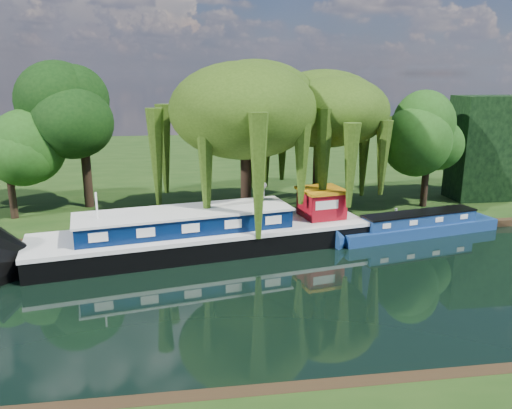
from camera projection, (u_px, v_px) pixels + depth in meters
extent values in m
plane|color=black|center=(288.00, 290.00, 23.97)|extent=(120.00, 120.00, 0.00)
cube|color=black|center=(227.00, 163.00, 56.46)|extent=(120.00, 52.00, 0.45)
cube|color=black|center=(204.00, 242.00, 29.20)|extent=(19.86, 7.86, 1.29)
cube|color=silver|center=(204.00, 230.00, 29.01)|extent=(19.98, 7.97, 0.24)
cube|color=#05163D|center=(185.00, 221.00, 28.51)|extent=(12.39, 5.30, 1.02)
cube|color=silver|center=(185.00, 212.00, 28.36)|extent=(12.64, 5.55, 0.13)
cube|color=maroon|center=(321.00, 204.00, 31.14)|extent=(2.77, 2.77, 1.62)
cube|color=orange|center=(322.00, 190.00, 30.91)|extent=(3.09, 3.09, 0.17)
cylinder|color=silver|center=(97.00, 216.00, 26.82)|extent=(0.11, 0.11, 2.59)
cube|color=navy|center=(418.00, 230.00, 32.05)|extent=(11.32, 4.15, 0.84)
cube|color=navy|center=(419.00, 219.00, 31.86)|extent=(7.94, 3.00, 0.70)
cube|color=black|center=(420.00, 213.00, 31.76)|extent=(8.05, 3.11, 0.09)
cube|color=silver|center=(387.00, 226.00, 30.22)|extent=(0.56, 0.16, 0.30)
cube|color=silver|center=(414.00, 223.00, 30.87)|extent=(0.56, 0.16, 0.30)
cube|color=silver|center=(439.00, 220.00, 31.52)|extent=(0.56, 0.16, 0.30)
cube|color=silver|center=(464.00, 217.00, 32.17)|extent=(0.56, 0.16, 0.30)
imported|color=maroon|center=(106.00, 260.00, 27.76)|extent=(3.60, 2.62, 0.73)
cylinder|color=black|center=(246.00, 177.00, 33.07)|extent=(0.78, 0.78, 5.98)
ellipsoid|color=#243E0D|center=(245.00, 111.00, 31.97)|extent=(8.36, 8.36, 5.40)
cylinder|color=black|center=(318.00, 176.00, 34.55)|extent=(0.77, 0.77, 5.41)
ellipsoid|color=#243E0D|center=(320.00, 120.00, 33.55)|extent=(7.39, 7.39, 4.77)
cylinder|color=black|center=(10.00, 180.00, 33.60)|extent=(0.43, 0.43, 5.37)
ellipsoid|color=#1A3E0F|center=(6.00, 147.00, 33.04)|extent=(4.39, 4.39, 4.39)
cylinder|color=black|center=(86.00, 158.00, 36.33)|extent=(0.74, 0.74, 7.32)
ellipsoid|color=black|center=(82.00, 116.00, 35.57)|extent=(5.86, 5.86, 5.86)
cylinder|color=black|center=(426.00, 169.00, 36.69)|extent=(0.51, 0.51, 5.56)
ellipsoid|color=#1A3E0F|center=(429.00, 138.00, 36.11)|extent=(4.45, 4.45, 4.45)
cube|color=black|center=(491.00, 148.00, 38.84)|extent=(6.00, 3.00, 8.00)
cylinder|color=silver|center=(264.00, 204.00, 33.70)|extent=(0.10, 0.10, 2.20)
sphere|color=white|center=(264.00, 185.00, 33.37)|extent=(0.36, 0.36, 0.36)
cylinder|color=silver|center=(100.00, 228.00, 30.40)|extent=(0.16, 0.16, 1.00)
cylinder|color=silver|center=(198.00, 224.00, 31.22)|extent=(0.16, 0.16, 1.00)
cylinder|color=silver|center=(307.00, 219.00, 32.18)|extent=(0.16, 0.16, 1.00)
cylinder|color=silver|center=(396.00, 216.00, 33.00)|extent=(0.16, 0.16, 1.00)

